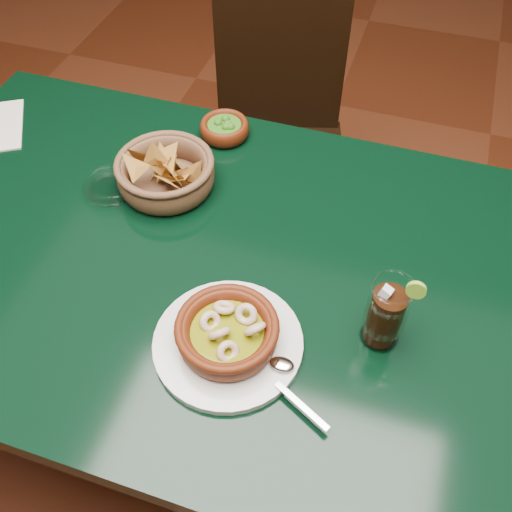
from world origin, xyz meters
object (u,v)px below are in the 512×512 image
(dining_chair, at_px, (279,140))
(chip_basket, at_px, (166,173))
(dining_table, at_px, (189,284))
(cola_drink, at_px, (386,314))
(shrimp_plate, at_px, (228,335))

(dining_chair, relative_size, chip_basket, 3.73)
(dining_table, height_order, cola_drink, cola_drink)
(chip_basket, bearing_deg, dining_chair, 82.84)
(dining_table, xyz_separation_m, dining_chair, (-0.02, 0.70, -0.20))
(dining_table, relative_size, cola_drink, 7.97)
(dining_chair, height_order, cola_drink, cola_drink)
(cola_drink, bearing_deg, chip_basket, 154.89)
(shrimp_plate, relative_size, cola_drink, 1.98)
(dining_table, relative_size, shrimp_plate, 4.03)
(dining_chair, height_order, chip_basket, chip_basket)
(dining_table, height_order, shrimp_plate, shrimp_plate)
(shrimp_plate, xyz_separation_m, cola_drink, (0.22, 0.09, 0.04))
(shrimp_plate, bearing_deg, dining_table, 131.63)
(chip_basket, bearing_deg, shrimp_plate, -52.05)
(dining_table, xyz_separation_m, chip_basket, (-0.09, 0.14, 0.13))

